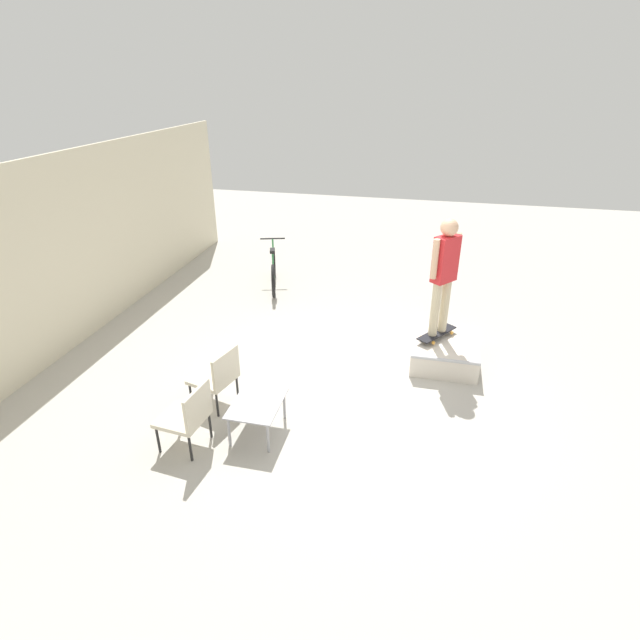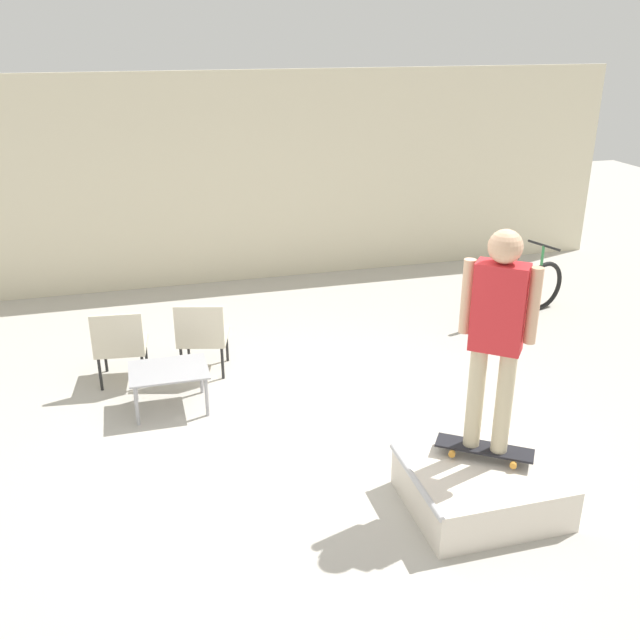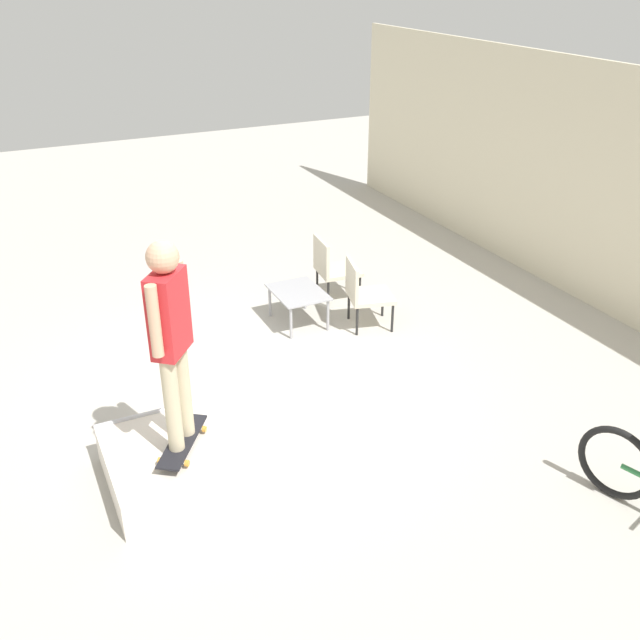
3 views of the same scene
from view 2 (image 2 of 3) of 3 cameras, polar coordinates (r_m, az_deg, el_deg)
name	(u,v)px [view 2 (image 2 of 3)]	position (r m, az deg, el deg)	size (l,w,h in m)	color
ground_plane	(308,446)	(6.63, -0.97, -10.01)	(24.00, 24.00, 0.00)	#B7B2A8
house_wall_back	(225,181)	(10.44, -7.60, 10.97)	(12.00, 0.06, 3.00)	beige
skate_ramp_box	(481,487)	(5.94, 12.77, -12.92)	(1.18, 0.98, 0.38)	silver
skateboard_on_ramp	(484,448)	(5.93, 13.02, -9.98)	(0.75, 0.60, 0.07)	black
person_skater	(497,325)	(5.44, 14.00, -0.38)	(0.46, 0.39, 1.79)	#C6B793
coffee_table	(169,374)	(7.20, -12.01, -4.26)	(0.77, 0.59, 0.43)	#9E9EA3
patio_chair_left	(120,343)	(7.79, -15.70, -1.76)	(0.57, 0.57, 0.85)	black
patio_chair_right	(202,334)	(7.81, -9.41, -1.10)	(0.63, 0.63, 0.85)	black
bicycle	(517,291)	(9.61, 15.47, 2.22)	(1.65, 0.66, 0.93)	black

